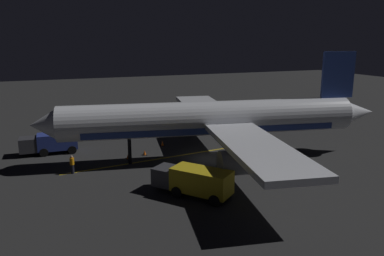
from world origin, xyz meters
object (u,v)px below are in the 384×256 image
at_px(ground_crew_worker, 72,164).
at_px(traffic_cone_under_wing, 145,153).
at_px(airliner, 216,120).
at_px(baggage_truck, 51,143).
at_px(traffic_cone_far, 192,179).
at_px(traffic_cone_near_left, 128,156).
at_px(catering_truck, 194,181).
at_px(traffic_cone_near_right, 162,144).

xyz_separation_m(ground_crew_worker, traffic_cone_under_wing, (3.05, -7.72, -0.64)).
xyz_separation_m(airliner, ground_crew_worker, (0.91, 14.30, -3.27)).
distance_m(baggage_truck, traffic_cone_far, 17.62).
bearing_deg(traffic_cone_far, traffic_cone_near_left, 23.31).
height_order(catering_truck, ground_crew_worker, catering_truck).
height_order(baggage_truck, traffic_cone_near_right, baggage_truck).
xyz_separation_m(ground_crew_worker, traffic_cone_near_left, (2.46, -5.79, -0.64)).
bearing_deg(airliner, traffic_cone_near_left, 68.37).
distance_m(traffic_cone_near_left, traffic_cone_far, 9.40).
height_order(baggage_truck, catering_truck, catering_truck).
bearing_deg(traffic_cone_near_right, traffic_cone_near_left, 124.94).
xyz_separation_m(airliner, baggage_truck, (8.43, 15.84, -3.00)).
bearing_deg(traffic_cone_near_left, baggage_truck, 55.39).
relative_size(ground_crew_worker, traffic_cone_under_wing, 3.16).
bearing_deg(traffic_cone_near_right, baggage_truck, 82.11).
bearing_deg(baggage_truck, traffic_cone_under_wing, -115.75).
xyz_separation_m(catering_truck, traffic_cone_far, (2.84, -0.93, -0.97)).
distance_m(ground_crew_worker, traffic_cone_under_wing, 8.33).
distance_m(ground_crew_worker, traffic_cone_near_left, 6.32).
xyz_separation_m(baggage_truck, traffic_cone_near_right, (-1.69, -12.16, -0.91)).
relative_size(airliner, baggage_truck, 6.00).
height_order(catering_truck, traffic_cone_near_left, catering_truck).
bearing_deg(traffic_cone_far, baggage_truck, 38.91).
xyz_separation_m(baggage_truck, catering_truck, (-16.53, -10.13, 0.06)).
xyz_separation_m(traffic_cone_under_wing, traffic_cone_far, (-9.23, -1.79, 0.00)).
bearing_deg(traffic_cone_far, catering_truck, 161.91).
height_order(baggage_truck, traffic_cone_near_left, baggage_truck).
relative_size(traffic_cone_near_right, traffic_cone_under_wing, 1.00).
xyz_separation_m(airliner, traffic_cone_under_wing, (3.97, 6.58, -3.91)).
distance_m(traffic_cone_near_left, traffic_cone_under_wing, 2.02).
bearing_deg(traffic_cone_near_right, traffic_cone_far, 174.73).
relative_size(traffic_cone_near_left, traffic_cone_far, 1.00).
distance_m(ground_crew_worker, traffic_cone_far, 11.36).
bearing_deg(traffic_cone_under_wing, traffic_cone_far, -169.02).
height_order(baggage_truck, ground_crew_worker, baggage_truck).
bearing_deg(traffic_cone_under_wing, airliner, -121.09).
xyz_separation_m(ground_crew_worker, traffic_cone_near_right, (5.83, -10.62, -0.64)).
bearing_deg(ground_crew_worker, airliner, -93.66).
xyz_separation_m(airliner, catering_truck, (-8.10, 5.71, -2.94)).
bearing_deg(baggage_truck, airliner, -118.03).
height_order(traffic_cone_near_left, traffic_cone_under_wing, same).
distance_m(airliner, catering_truck, 10.34).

